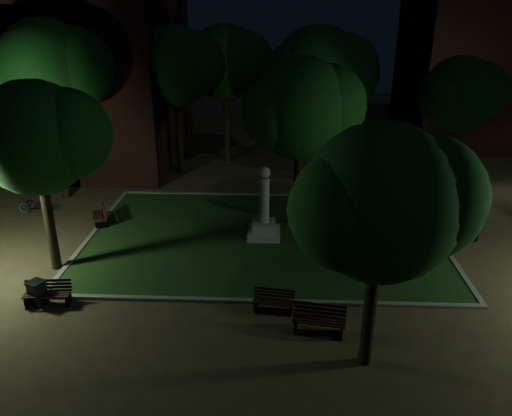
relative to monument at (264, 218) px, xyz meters
The scene contains 23 objects.
ground 2.22m from the monument, 90.00° to the right, with size 80.00×80.00×0.00m, color brown.
lawn 0.92m from the monument, ahead, with size 15.00×10.00×0.08m, color #234019.
lawn_kerb 0.90m from the monument, ahead, with size 15.40×10.40×0.12m.
monument is the anchor object (origin of this frame).
building_main 20.77m from the monument, 143.38° to the left, with size 20.00×12.00×15.00m.
tree_west 9.43m from the monument, 159.06° to the right, with size 4.99×4.08×7.22m.
tree_north_wl 11.40m from the monument, 120.63° to the left, with size 5.44×4.44×8.52m.
tree_north_er 9.98m from the monument, 71.11° to the left, with size 6.31×5.15×8.56m.
tree_ne 12.29m from the monument, 31.92° to the left, with size 4.66×3.80×7.21m.
tree_se 9.52m from the monument, 68.09° to the right, with size 5.02×4.10×6.99m.
tree_nw 12.69m from the monument, 156.81° to the left, with size 6.05×4.94×8.97m.
tree_far_north 12.79m from the monument, 103.00° to the left, with size 5.54×4.52×8.45m.
tree_extra 4.92m from the monument, 39.60° to the left, with size 5.31×4.33×7.62m.
lamppost_nw 14.14m from the monument, 151.42° to the left, with size 1.18×0.28×4.70m.
lamppost_ne 12.62m from the monument, 35.03° to the left, with size 1.18×0.28×4.08m.
bench_near_left 5.59m from the monument, 84.92° to the right, with size 1.42×0.66×0.75m.
bench_near_right 6.92m from the monument, 73.86° to the right, with size 1.71×0.82×0.90m.
bench_west_near 9.07m from the monument, 142.77° to the right, with size 1.59×0.70×0.85m.
bench_left_side 7.71m from the monument, behind, with size 1.12×1.64×0.85m.
bench_right_side 8.74m from the monument, ahead, with size 0.98×1.60×0.83m.
bench_far_side 7.14m from the monument, 58.60° to the left, with size 1.84×0.67×1.00m.
trash_bin 9.35m from the monument, 143.83° to the right, with size 0.68×0.68×0.88m.
bicycle 11.47m from the monument, 168.59° to the left, with size 0.61×1.75×0.92m, color black.
Camera 1 is at (0.52, -17.71, 9.60)m, focal length 35.00 mm.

